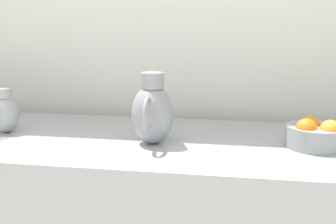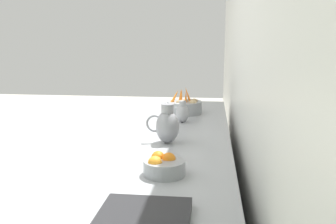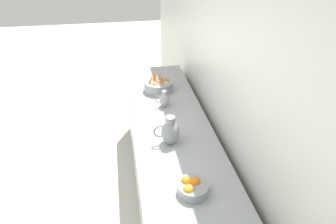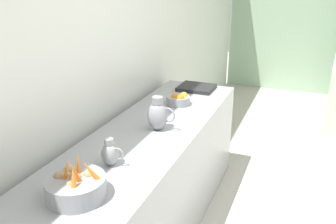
{
  "view_description": "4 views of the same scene",
  "coord_description": "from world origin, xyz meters",
  "px_view_note": "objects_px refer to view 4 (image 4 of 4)",
  "views": [
    {
      "loc": [
        0.07,
        0.33,
        1.35
      ],
      "look_at": [
        -1.34,
        0.08,
        1.05
      ],
      "focal_mm": 47.8,
      "sensor_mm": 36.0,
      "label": 1
    },
    {
      "loc": [
        -1.7,
        2.3,
        1.58
      ],
      "look_at": [
        -1.39,
        -0.36,
        1.04
      ],
      "focal_mm": 39.71,
      "sensor_mm": 36.0,
      "label": 2
    },
    {
      "loc": [
        -1.08,
        1.94,
        2.41
      ],
      "look_at": [
        -1.45,
        -0.18,
        1.09
      ],
      "focal_mm": 31.8,
      "sensor_mm": 36.0,
      "label": 3
    },
    {
      "loc": [
        -0.45,
        -2.2,
        1.98
      ],
      "look_at": [
        -1.37,
        0.05,
        1.04
      ],
      "focal_mm": 38.26,
      "sensor_mm": 36.0,
      "label": 4
    }
  ],
  "objects_px": {
    "vegetable_colander": "(76,186)",
    "metal_pitcher_short": "(110,153)",
    "metal_pitcher_tall": "(158,115)",
    "orange_bowl": "(179,100)"
  },
  "relations": [
    {
      "from": "vegetable_colander",
      "to": "metal_pitcher_short",
      "type": "bearing_deg",
      "value": 91.4
    },
    {
      "from": "orange_bowl",
      "to": "metal_pitcher_short",
      "type": "height_order",
      "value": "metal_pitcher_short"
    },
    {
      "from": "vegetable_colander",
      "to": "orange_bowl",
      "type": "height_order",
      "value": "vegetable_colander"
    },
    {
      "from": "vegetable_colander",
      "to": "metal_pitcher_tall",
      "type": "height_order",
      "value": "metal_pitcher_tall"
    },
    {
      "from": "metal_pitcher_tall",
      "to": "metal_pitcher_short",
      "type": "bearing_deg",
      "value": -94.93
    },
    {
      "from": "metal_pitcher_tall",
      "to": "vegetable_colander",
      "type": "bearing_deg",
      "value": -92.58
    },
    {
      "from": "orange_bowl",
      "to": "metal_pitcher_short",
      "type": "xyz_separation_m",
      "value": [
        -0.0,
        -1.15,
        0.03
      ]
    },
    {
      "from": "orange_bowl",
      "to": "metal_pitcher_tall",
      "type": "relative_size",
      "value": 0.82
    },
    {
      "from": "vegetable_colander",
      "to": "metal_pitcher_tall",
      "type": "xyz_separation_m",
      "value": [
        0.04,
        0.94,
        0.05
      ]
    },
    {
      "from": "orange_bowl",
      "to": "metal_pitcher_short",
      "type": "distance_m",
      "value": 1.15
    }
  ]
}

